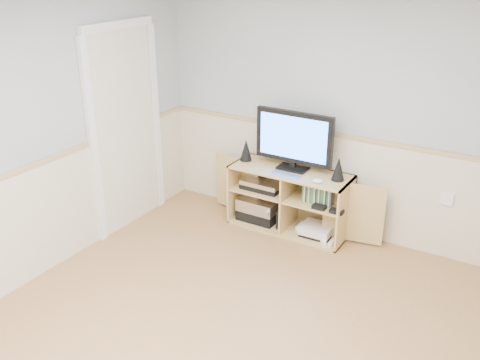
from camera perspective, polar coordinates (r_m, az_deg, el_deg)
name	(u,v)px	position (r m, az deg, el deg)	size (l,w,h in m)	color
room	(223,196)	(3.46, -1.80, -1.74)	(4.04, 4.54, 2.54)	tan
media_cabinet	(292,198)	(5.53, 5.54, -1.87)	(1.92, 0.46, 0.65)	tan
monitor	(294,139)	(5.29, 5.77, 4.40)	(0.81, 0.18, 0.60)	black
speaker_left	(246,150)	(5.57, 0.64, 3.22)	(0.12, 0.12, 0.23)	black
speaker_right	(338,169)	(5.16, 10.45, 1.18)	(0.13, 0.13, 0.23)	black
keyboard	(285,175)	(5.24, 4.84, 0.53)	(0.30, 0.12, 0.01)	silver
mouse	(318,181)	(5.11, 8.29, -0.12)	(0.10, 0.06, 0.04)	white
av_components	(261,202)	(5.67, 2.25, -2.40)	(0.51, 0.31, 0.47)	black
game_consoles	(316,230)	(5.49, 8.10, -5.32)	(0.45, 0.30, 0.11)	white
game_cases	(319,193)	(5.29, 8.43, -1.43)	(0.30, 0.14, 0.19)	#3F8C3F
wall_outlet	(447,199)	(5.21, 21.18, -1.86)	(0.12, 0.03, 0.12)	white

